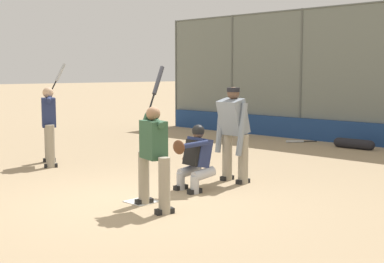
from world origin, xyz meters
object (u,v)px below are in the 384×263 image
(spare_bat_near_backstop, at_px, (297,141))
(batter_on_deck, at_px, (49,123))
(batter_at_plate, at_px, (154,153))
(equipment_bag_dugout_side, at_px, (354,144))
(umpire_home, at_px, (234,131))
(catcher_behind_plate, at_px, (195,157))

(spare_bat_near_backstop, bearing_deg, batter_on_deck, 25.21)
(batter_at_plate, height_order, spare_bat_near_backstop, batter_at_plate)
(batter_at_plate, relative_size, spare_bat_near_backstop, 2.93)
(batter_on_deck, xyz_separation_m, equipment_bag_dugout_side, (-3.63, -6.99, -0.80))
(umpire_home, bearing_deg, catcher_behind_plate, 93.44)
(catcher_behind_plate, distance_m, spare_bat_near_backstop, 7.02)
(spare_bat_near_backstop, distance_m, equipment_bag_dugout_side, 1.77)
(catcher_behind_plate, distance_m, equipment_bag_dugout_side, 6.66)
(catcher_behind_plate, relative_size, umpire_home, 0.65)
(umpire_home, xyz_separation_m, spare_bat_near_backstop, (2.28, -5.61, -0.92))
(batter_on_deck, bearing_deg, spare_bat_near_backstop, -76.54)
(catcher_behind_plate, relative_size, batter_on_deck, 0.51)
(umpire_home, xyz_separation_m, batter_on_deck, (4.13, 1.37, -0.02))
(umpire_home, relative_size, equipment_bag_dugout_side, 1.52)
(batter_on_deck, relative_size, equipment_bag_dugout_side, 1.92)
(batter_on_deck, bearing_deg, umpire_home, -133.27)
(catcher_behind_plate, height_order, spare_bat_near_backstop, catcher_behind_plate)
(batter_on_deck, bearing_deg, batter_at_plate, -163.48)
(catcher_behind_plate, relative_size, equipment_bag_dugout_side, 0.98)
(catcher_behind_plate, distance_m, umpire_home, 1.07)
(catcher_behind_plate, height_order, batter_on_deck, batter_on_deck)
(batter_on_deck, distance_m, equipment_bag_dugout_side, 7.92)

